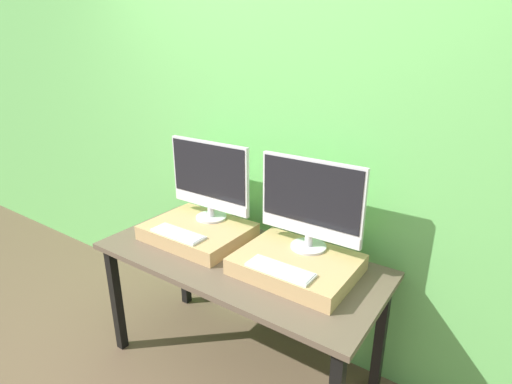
{
  "coord_description": "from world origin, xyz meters",
  "views": [
    {
      "loc": [
        1.13,
        -1.12,
        1.77
      ],
      "look_at": [
        0.0,
        0.51,
        1.04
      ],
      "focal_mm": 28.0,
      "sensor_mm": 36.0,
      "label": 1
    }
  ],
  "objects_px": {
    "keyboard_left": "(178,234)",
    "keyboard_right": "(280,270)",
    "monitor_left": "(209,179)",
    "monitor_right": "(310,202)"
  },
  "relations": [
    {
      "from": "monitor_left",
      "to": "keyboard_right",
      "type": "bearing_deg",
      "value": -22.83
    },
    {
      "from": "monitor_left",
      "to": "keyboard_left",
      "type": "relative_size",
      "value": 1.69
    },
    {
      "from": "keyboard_left",
      "to": "keyboard_right",
      "type": "bearing_deg",
      "value": 0.0
    },
    {
      "from": "monitor_left",
      "to": "keyboard_right",
      "type": "relative_size",
      "value": 1.69
    },
    {
      "from": "keyboard_left",
      "to": "monitor_right",
      "type": "distance_m",
      "value": 0.74
    },
    {
      "from": "monitor_right",
      "to": "keyboard_right",
      "type": "xyz_separation_m",
      "value": [
        0.0,
        -0.27,
        -0.24
      ]
    },
    {
      "from": "keyboard_left",
      "to": "keyboard_right",
      "type": "distance_m",
      "value": 0.64
    },
    {
      "from": "keyboard_left",
      "to": "monitor_right",
      "type": "relative_size",
      "value": 0.59
    },
    {
      "from": "monitor_right",
      "to": "keyboard_right",
      "type": "distance_m",
      "value": 0.36
    },
    {
      "from": "monitor_left",
      "to": "keyboard_right",
      "type": "height_order",
      "value": "monitor_left"
    }
  ]
}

